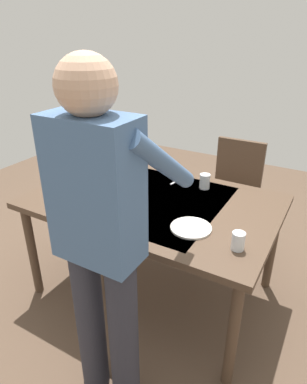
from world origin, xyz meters
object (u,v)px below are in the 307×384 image
(water_cup_far_left, at_px, (205,181))
(dinner_plate_near, at_px, (191,228))
(chair_near, at_px, (234,187))
(wine_bottle, at_px, (114,179))
(wine_glass_left, at_px, (139,184))
(serving_bowl_pasta, at_px, (78,179))
(person_server, at_px, (102,236))
(water_cup_near_left, at_px, (138,201))
(dinner_plate_far, at_px, (66,204))
(dining_table, at_px, (153,208))
(water_cup_near_right, at_px, (238,241))
(wine_glass_right, at_px, (119,214))

(water_cup_far_left, relative_size, dinner_plate_near, 0.45)
(chair_near, bearing_deg, dinner_plate_near, 94.56)
(wine_bottle, relative_size, wine_glass_left, 1.96)
(water_cup_far_left, xyz_separation_m, serving_bowl_pasta, (0.82, 0.38, -0.02))
(person_server, relative_size, water_cup_far_left, 16.35)
(water_cup_near_left, relative_size, dinner_plate_far, 0.44)
(person_server, distance_m, dinner_plate_near, 0.63)
(water_cup_near_left, bearing_deg, dining_table, -96.99)
(water_cup_far_left, height_order, dinner_plate_far, water_cup_far_left)
(water_cup_far_left, bearing_deg, dinner_plate_far, 45.29)
(person_server, xyz_separation_m, serving_bowl_pasta, (0.79, -0.72, -0.18))
(dinner_plate_far, bearing_deg, dinner_plate_near, -170.39)
(chair_near, xyz_separation_m, wine_bottle, (0.54, 0.96, 0.33))
(wine_bottle, distance_m, water_cup_near_right, 0.94)
(dinner_plate_near, bearing_deg, water_cup_near_left, -8.27)
(water_cup_near_right, bearing_deg, wine_glass_left, -17.43)
(chair_near, xyz_separation_m, water_cup_near_right, (-0.37, 1.17, 0.26))
(wine_glass_right, bearing_deg, water_cup_near_right, -165.76)
(water_cup_far_left, height_order, serving_bowl_pasta, water_cup_far_left)
(water_cup_near_left, bearing_deg, wine_bottle, -20.91)
(wine_glass_right, distance_m, water_cup_far_left, 0.77)
(dinner_plate_near, xyz_separation_m, dinner_plate_far, (0.80, 0.14, 0.00))
(wine_glass_right, bearing_deg, wine_bottle, -50.46)
(wine_glass_left, relative_size, water_cup_near_right, 1.57)
(person_server, height_order, water_cup_far_left, person_server)
(serving_bowl_pasta, bearing_deg, dinner_plate_far, 118.02)
(serving_bowl_pasta, distance_m, dinner_plate_near, 0.97)
(dining_table, bearing_deg, dinner_plate_far, 38.51)
(dining_table, bearing_deg, dinner_plate_near, 149.62)
(wine_glass_right, height_order, serving_bowl_pasta, wine_glass_right)
(wine_glass_left, distance_m, wine_glass_right, 0.40)
(dining_table, bearing_deg, serving_bowl_pasta, 5.59)
(person_server, height_order, water_cup_near_right, person_server)
(dining_table, relative_size, wine_bottle, 5.33)
(dining_table, relative_size, wine_glass_right, 10.45)
(wine_glass_left, bearing_deg, water_cup_near_left, 119.48)
(wine_glass_right, bearing_deg, person_server, 114.86)
(wine_glass_left, bearing_deg, water_cup_far_left, -130.29)
(dining_table, xyz_separation_m, chair_near, (-0.27, -0.90, -0.15))
(dining_table, distance_m, dinner_plate_near, 0.43)
(serving_bowl_pasta, bearing_deg, dining_table, -174.41)
(wine_bottle, xyz_separation_m, wine_glass_left, (-0.18, -0.02, -0.01))
(chair_near, relative_size, dinner_plate_far, 3.96)
(chair_near, bearing_deg, water_cup_near_right, 107.55)
(wine_glass_right, xyz_separation_m, serving_bowl_pasta, (0.62, -0.37, -0.07))
(dining_table, distance_m, wine_bottle, 0.33)
(dining_table, height_order, chair_near, chair_near)
(wine_bottle, relative_size, water_cup_far_left, 2.87)
(serving_bowl_pasta, relative_size, dinner_plate_far, 1.30)
(chair_near, xyz_separation_m, wine_glass_left, (0.36, 0.94, 0.32))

